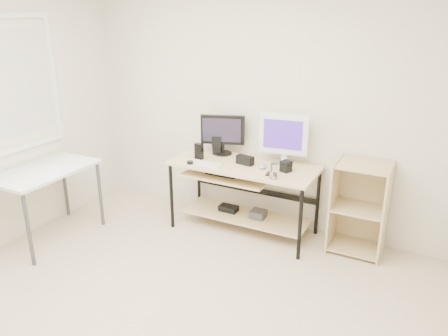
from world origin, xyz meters
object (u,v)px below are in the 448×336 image
at_px(shelf_unit, 360,207).
at_px(black_monitor, 223,132).
at_px(desk, 242,183).
at_px(white_imac, 284,135).
at_px(audio_controller, 199,151).
at_px(side_table, 45,177).

distance_m(shelf_unit, black_monitor, 1.59).
bearing_deg(shelf_unit, desk, -172.23).
bearing_deg(white_imac, shelf_unit, -8.29).
xyz_separation_m(shelf_unit, black_monitor, (-1.49, 0.02, 0.54)).
bearing_deg(audio_controller, shelf_unit, 10.65).
distance_m(desk, shelf_unit, 1.19).
xyz_separation_m(shelf_unit, white_imac, (-0.80, 0.01, 0.60)).
bearing_deg(audio_controller, desk, 11.83).
bearing_deg(side_table, shelf_unit, 23.33).
bearing_deg(side_table, audio_controller, 39.50).
distance_m(black_monitor, audio_controller, 0.34).
bearing_deg(black_monitor, white_imac, -20.32).
bearing_deg(audio_controller, black_monitor, 63.42).
relative_size(shelf_unit, white_imac, 1.73).
relative_size(black_monitor, audio_controller, 2.71).
distance_m(desk, black_monitor, 0.59).
bearing_deg(shelf_unit, audio_controller, -171.76).
height_order(side_table, white_imac, white_imac).
relative_size(desk, audio_controller, 8.89).
relative_size(side_table, audio_controller, 5.92).
xyz_separation_m(side_table, audio_controller, (1.19, 0.98, 0.16)).
xyz_separation_m(side_table, shelf_unit, (2.83, 1.22, -0.22)).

